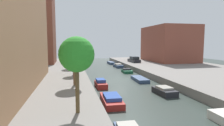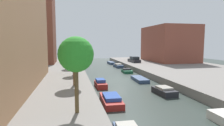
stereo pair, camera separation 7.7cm
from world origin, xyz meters
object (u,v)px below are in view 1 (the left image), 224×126
(moored_boat_left_1, at_px, (111,100))
(street_tree_0, at_px, (77,55))
(street_tree_1, at_px, (74,50))
(moored_boat_right_2, at_px, (140,79))
(street_tree_3, at_px, (73,47))
(apartment_tower_far, at_px, (31,20))
(moored_boat_right_3, at_px, (127,71))
(parked_car, at_px, (134,60))
(moored_boat_left_2, at_px, (101,84))
(moored_boat_right_4, at_px, (118,66))
(low_block_right, at_px, (169,44))
(street_tree_2, at_px, (73,55))
(moored_boat_right_5, at_px, (111,63))
(street_tree_5, at_px, (72,45))
(street_tree_4, at_px, (72,50))
(moored_boat_right_1, at_px, (164,91))

(moored_boat_left_1, bearing_deg, street_tree_0, -127.16)
(moored_boat_left_1, bearing_deg, street_tree_1, 127.07)
(moored_boat_right_2, bearing_deg, street_tree_3, 134.22)
(apartment_tower_far, bearing_deg, moored_boat_right_3, -31.68)
(apartment_tower_far, xyz_separation_m, moored_boat_right_3, (19.28, -11.90, -10.74))
(parked_car, xyz_separation_m, moored_boat_right_3, (-4.76, -9.63, -1.26))
(street_tree_1, xyz_separation_m, moored_boat_left_2, (3.36, 2.52, -4.55))
(parked_car, bearing_deg, moored_boat_left_1, -112.90)
(street_tree_0, xyz_separation_m, moored_boat_right_4, (10.54, 30.58, -4.59))
(low_block_right, bearing_deg, moored_boat_left_2, -134.43)
(street_tree_2, relative_size, moored_boat_right_2, 0.92)
(street_tree_1, height_order, moored_boat_right_2, street_tree_1)
(street_tree_3, relative_size, parked_car, 1.15)
(moored_boat_right_4, bearing_deg, apartment_tower_far, 169.32)
(moored_boat_right_5, bearing_deg, low_block_right, -17.31)
(low_block_right, relative_size, moored_boat_right_3, 4.62)
(street_tree_5, bearing_deg, street_tree_2, -90.00)
(low_block_right, xyz_separation_m, street_tree_4, (-24.95, -1.10, -1.31))
(moored_boat_left_2, bearing_deg, street_tree_2, 125.78)
(moored_boat_left_1, height_order, moored_boat_right_4, moored_boat_left_1)
(apartment_tower_far, relative_size, street_tree_4, 4.27)
(street_tree_2, relative_size, moored_boat_right_5, 0.99)
(parked_car, xyz_separation_m, moored_boat_right_5, (-4.66, 5.83, -1.28))
(street_tree_4, xyz_separation_m, moored_boat_right_2, (9.83, -18.01, -3.99))
(moored_boat_left_1, xyz_separation_m, moored_boat_right_5, (7.02, 33.47, -0.07))
(parked_car, bearing_deg, low_block_right, 7.28)
(moored_boat_right_5, bearing_deg, parked_car, -51.35)
(street_tree_5, distance_m, moored_boat_left_2, 28.65)
(street_tree_4, xyz_separation_m, moored_boat_right_3, (10.23, -9.80, -3.91))
(low_block_right, relative_size, street_tree_5, 2.56)
(street_tree_4, xyz_separation_m, moored_boat_right_5, (10.33, 5.66, -3.93))
(street_tree_4, bearing_deg, street_tree_3, -90.00)
(street_tree_1, height_order, moored_boat_left_2, street_tree_1)
(moored_boat_left_1, xyz_separation_m, moored_boat_right_4, (7.23, 26.22, 0.00))
(street_tree_4, xyz_separation_m, parked_car, (14.99, -0.17, -2.65))
(street_tree_5, xyz_separation_m, moored_boat_right_3, (10.23, -16.94, -4.87))
(parked_car, height_order, moored_boat_right_3, parked_car)
(street_tree_2, bearing_deg, street_tree_0, -90.00)
(street_tree_4, bearing_deg, moored_boat_right_1, -69.30)
(street_tree_0, height_order, street_tree_5, street_tree_5)
(low_block_right, relative_size, moored_boat_right_4, 3.54)
(street_tree_4, xyz_separation_m, moored_boat_right_1, (9.80, -25.92, -3.85))
(street_tree_0, relative_size, moored_boat_right_4, 1.26)
(street_tree_5, height_order, moored_boat_right_4, street_tree_5)
(street_tree_0, relative_size, moored_boat_left_1, 1.17)
(parked_car, bearing_deg, moored_boat_right_5, 128.65)
(low_block_right, bearing_deg, moored_boat_left_1, -126.81)
(street_tree_4, bearing_deg, street_tree_5, 90.00)
(apartment_tower_far, distance_m, parked_car, 25.94)
(moored_boat_right_1, xyz_separation_m, moored_boat_right_3, (0.43, 16.12, -0.06))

